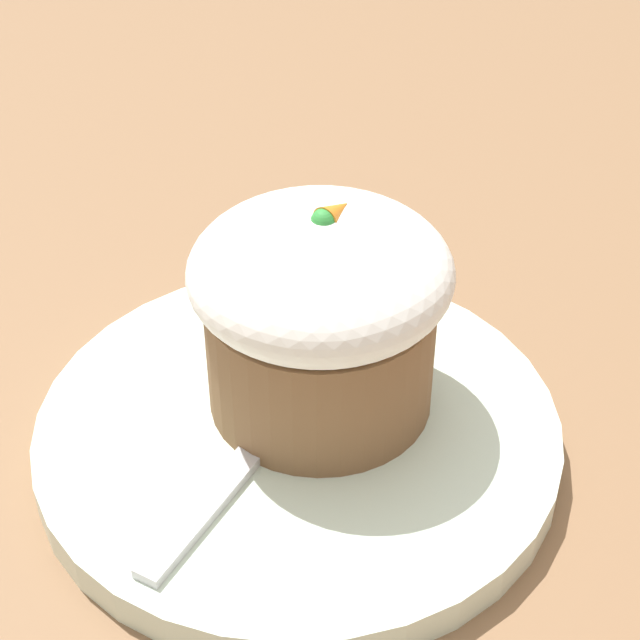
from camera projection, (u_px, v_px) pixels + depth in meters
The scene contains 4 objects.
ground_plane at pixel (298, 446), 0.42m from camera, with size 4.00×4.00×0.00m, color #846042.
dessert_plate at pixel (298, 433), 0.41m from camera, with size 0.20×0.20×0.01m.
carrot_cake at pixel (320, 310), 0.39m from camera, with size 0.10×0.10×0.09m.
spoon at pixel (289, 419), 0.40m from camera, with size 0.13×0.03×0.01m.
Camera 1 is at (-0.24, -0.18, 0.29)m, focal length 60.00 mm.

